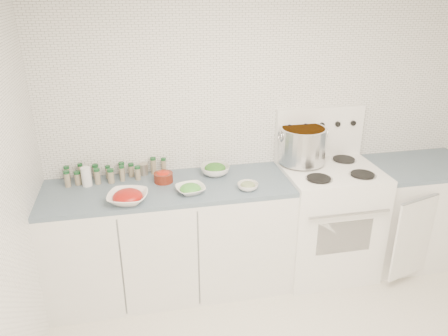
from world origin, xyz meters
TOP-DOWN VIEW (x-y plane):
  - room_walls at (0.00, 0.00)m, footprint 3.54×3.04m
  - counter_left at (-0.82, 1.19)m, footprint 1.85×0.62m
  - stove at (0.48, 1.19)m, footprint 0.76×0.70m
  - counter_right at (1.30, 1.19)m, footprint 0.89×0.74m
  - stock_pot at (0.29, 1.35)m, footprint 0.40×0.38m
  - bowl_tomato at (-1.12, 1.00)m, footprint 0.33×0.33m
  - bowl_snowpea at (-0.67, 1.05)m, footprint 0.25×0.25m
  - bowl_broccoli at (-0.44, 1.34)m, footprint 0.31×0.31m
  - bowl_zucchini at (-0.25, 1.02)m, footprint 0.18×0.18m
  - bowl_pepper at (-0.85, 1.28)m, footprint 0.15×0.15m
  - salt_canister at (-1.41, 1.33)m, footprint 0.08×0.08m
  - tin_can at (-0.99, 1.45)m, footprint 0.09×0.09m
  - spice_cluster at (-1.25, 1.40)m, footprint 0.78×0.16m

SIDE VIEW (x-z plane):
  - counter_right at x=1.30m, z-range 0.00..0.90m
  - counter_left at x=-0.82m, z-range 0.00..0.90m
  - stove at x=0.48m, z-range -0.18..1.18m
  - bowl_zucchini at x=-0.25m, z-range 0.90..0.96m
  - bowl_snowpea at x=-0.67m, z-range 0.89..0.96m
  - bowl_tomato at x=-1.12m, z-range 0.89..0.99m
  - bowl_broccoli at x=-0.44m, z-range 0.90..0.99m
  - bowl_pepper at x=-0.85m, z-range 0.90..0.99m
  - tin_can at x=-0.99m, z-range 0.90..0.99m
  - spice_cluster at x=-1.25m, z-range 0.89..1.03m
  - salt_canister at x=-1.41m, z-range 0.90..1.04m
  - stock_pot at x=0.29m, z-range 0.96..1.25m
  - room_walls at x=0.00m, z-range 0.30..2.82m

